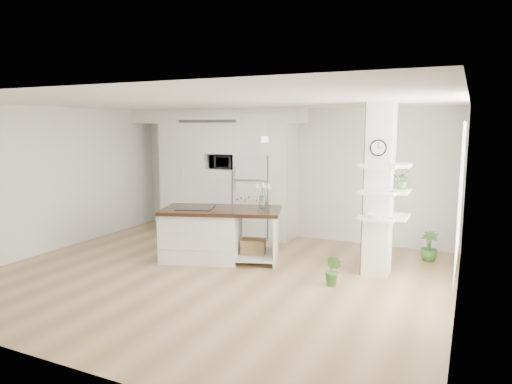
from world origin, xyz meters
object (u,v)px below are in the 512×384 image
bookshelf (185,218)px  refrigerator (256,195)px  kitchen_island (208,233)px  floor_plant_a (333,271)px

bookshelf → refrigerator: bearing=-6.2°
refrigerator → kitchen_island: (-0.01, -1.96, -0.40)m
bookshelf → floor_plant_a: bookshelf is taller
bookshelf → floor_plant_a: 4.44m
kitchen_island → bookshelf: 2.29m
kitchen_island → refrigerator: bearing=71.2°
refrigerator → floor_plant_a: (2.36, -2.34, -0.64)m
refrigerator → floor_plant_a: 3.38m
refrigerator → floor_plant_a: bearing=-44.8°
refrigerator → bookshelf: (-1.61, -0.34, -0.58)m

